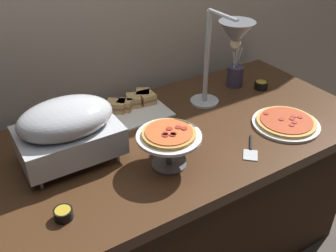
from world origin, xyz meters
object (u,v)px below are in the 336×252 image
object	(u,v)px
chafing_dish	(67,129)
pizza_plate_front	(286,123)
sauce_cup_far	(63,214)
sandwich_platter	(133,105)
sauce_cup_near	(261,85)
heat_lamp	(230,42)
pizza_plate_center	(169,139)
utensil_holder	(235,75)
serving_spatula	(251,149)

from	to	relation	value
chafing_dish	pizza_plate_front	xyz separation A→B (m)	(0.90, -0.26, -0.13)
pizza_plate_front	sauce_cup_far	xyz separation A→B (m)	(-1.03, -0.02, 0.01)
sandwich_platter	sauce_cup_near	world-z (taller)	sandwich_platter
heat_lamp	pizza_plate_center	world-z (taller)	heat_lamp
heat_lamp	sauce_cup_near	world-z (taller)	heat_lamp
heat_lamp	pizza_plate_front	size ratio (longest dim) A/B	1.55
chafing_dish	pizza_plate_front	size ratio (longest dim) A/B	1.26
chafing_dish	sandwich_platter	distance (m)	0.46
pizza_plate_center	sauce_cup_near	distance (m)	0.81
heat_lamp	utensil_holder	size ratio (longest dim) A/B	2.05
pizza_plate_center	sauce_cup_far	distance (m)	0.45
sauce_cup_far	serving_spatula	bearing A→B (deg)	-2.63
chafing_dish	sauce_cup_near	size ratio (longest dim) A/B	5.44
chafing_dish	sauce_cup_far	bearing A→B (deg)	-114.89
serving_spatula	heat_lamp	bearing A→B (deg)	74.20
sandwich_platter	sauce_cup_far	bearing A→B (deg)	-135.31
chafing_dish	heat_lamp	xyz separation A→B (m)	(0.72, -0.05, 0.21)
pizza_plate_center	sauce_cup_near	bearing A→B (deg)	21.17
sauce_cup_far	utensil_holder	distance (m)	1.18
chafing_dish	pizza_plate_center	size ratio (longest dim) A/B	1.54
pizza_plate_front	serving_spatula	distance (m)	0.27
heat_lamp	pizza_plate_center	xyz separation A→B (m)	(-0.41, -0.18, -0.23)
pizza_plate_front	pizza_plate_center	world-z (taller)	pizza_plate_center
sandwich_platter	pizza_plate_center	bearing A→B (deg)	-99.67
sandwich_platter	pizza_plate_front	bearing A→B (deg)	-43.16
sauce_cup_far	heat_lamp	bearing A→B (deg)	15.56
chafing_dish	pizza_plate_center	xyz separation A→B (m)	(0.31, -0.22, -0.02)
heat_lamp	serving_spatula	distance (m)	0.45
heat_lamp	pizza_plate_center	size ratio (longest dim) A/B	1.90
chafing_dish	sandwich_platter	world-z (taller)	chafing_dish
serving_spatula	sauce_cup_near	bearing A→B (deg)	42.64
heat_lamp	sauce_cup_near	size ratio (longest dim) A/B	6.69
sauce_cup_far	serving_spatula	world-z (taller)	sauce_cup_far
heat_lamp	sandwich_platter	distance (m)	0.54
pizza_plate_center	serving_spatula	size ratio (longest dim) A/B	1.65
heat_lamp	sauce_cup_far	bearing A→B (deg)	-164.44
heat_lamp	sandwich_platter	xyz separation A→B (m)	(-0.33, 0.27, -0.33)
pizza_plate_center	sandwich_platter	size ratio (longest dim) A/B	0.75
pizza_plate_front	utensil_holder	size ratio (longest dim) A/B	1.33
sauce_cup_near	sauce_cup_far	size ratio (longest dim) A/B	1.11
pizza_plate_center	chafing_dish	bearing A→B (deg)	143.71
heat_lamp	serving_spatula	xyz separation A→B (m)	(-0.08, -0.27, -0.35)
sandwich_platter	chafing_dish	bearing A→B (deg)	-149.49
chafing_dish	serving_spatula	distance (m)	0.73
pizza_plate_front	sauce_cup_far	size ratio (longest dim) A/B	4.80
heat_lamp	pizza_plate_center	distance (m)	0.51
utensil_holder	serving_spatula	xyz separation A→B (m)	(-0.32, -0.49, -0.06)
sauce_cup_far	serving_spatula	distance (m)	0.77
heat_lamp	sauce_cup_far	world-z (taller)	heat_lamp
sauce_cup_near	pizza_plate_center	bearing A→B (deg)	-158.83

